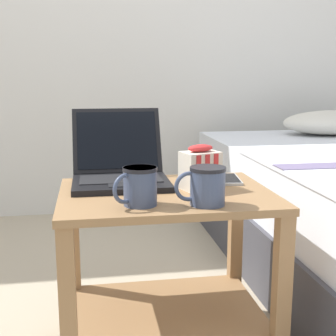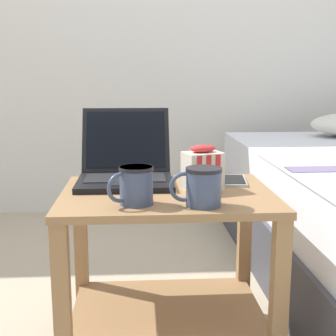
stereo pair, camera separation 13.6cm
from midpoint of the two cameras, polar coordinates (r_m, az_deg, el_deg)
back_wall at (r=3.01m, az=-0.79°, el=18.49°), size 8.00×0.05×2.50m
bedside_table at (r=1.47m, az=2.60°, el=-10.09°), size 0.64×0.48×0.52m
laptop at (r=1.54m, az=-2.71°, el=0.07°), size 0.30×0.34×0.23m
mug_front_left at (r=1.25m, az=7.32°, el=-2.09°), size 0.14×0.10×0.10m
mug_front_right at (r=1.26m, az=-0.94°, el=-1.97°), size 0.13×0.10×0.10m
snack_bag at (r=1.43m, az=6.97°, el=-0.20°), size 0.13×0.11×0.14m
cell_phone at (r=1.56m, az=10.48°, el=-1.54°), size 0.10×0.16×0.01m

